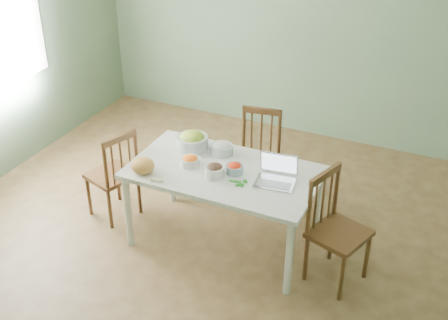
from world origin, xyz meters
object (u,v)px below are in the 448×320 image
at_px(chair_far, 257,160).
at_px(chair_right, 340,231).
at_px(laptop, 275,172).
at_px(dining_table, 224,207).
at_px(bowl_squash, 192,141).
at_px(chair_left, 112,173).
at_px(bread_boule, 143,166).

height_order(chair_far, chair_right, chair_right).
bearing_deg(chair_far, chair_right, -46.67).
relative_size(chair_right, laptop, 3.02).
bearing_deg(laptop, chair_far, 113.93).
relative_size(dining_table, chair_far, 1.71).
relative_size(chair_far, chair_right, 0.97).
relative_size(bowl_squash, laptop, 0.88).
distance_m(chair_left, laptop, 1.61).
distance_m(chair_right, bread_boule, 1.66).
xyz_separation_m(dining_table, chair_left, (-1.11, -0.04, 0.08)).
bearing_deg(chair_left, laptop, 109.43).
height_order(dining_table, chair_far, chair_far).
bearing_deg(bowl_squash, chair_left, -159.56).
bearing_deg(bowl_squash, chair_far, 50.35).
relative_size(chair_far, chair_left, 1.03).
distance_m(chair_left, bread_boule, 0.68).
relative_size(chair_far, bread_boule, 4.75).
xyz_separation_m(dining_table, bread_boule, (-0.59, -0.30, 0.43)).
bearing_deg(dining_table, bread_boule, -152.95).
bearing_deg(dining_table, laptop, -1.75).
bearing_deg(chair_far, laptop, -67.84).
height_order(chair_left, bread_boule, chair_left).
distance_m(chair_right, bowl_squash, 1.49).
bearing_deg(chair_left, chair_right, 107.99).
xyz_separation_m(bread_boule, bowl_squash, (0.18, 0.52, 0.02)).
bearing_deg(chair_left, chair_far, 142.71).
height_order(dining_table, bread_boule, bread_boule).
xyz_separation_m(chair_right, bread_boule, (-1.61, -0.24, 0.33)).
relative_size(chair_left, chair_right, 0.94).
relative_size(chair_left, bread_boule, 4.63).
height_order(dining_table, chair_right, chair_right).
height_order(chair_far, chair_left, chair_far).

